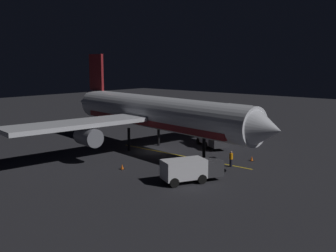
% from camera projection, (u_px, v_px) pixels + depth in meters
% --- Properties ---
extents(ground_plane, '(180.00, 180.00, 0.20)m').
position_uv_depth(ground_plane, '(156.00, 152.00, 50.85)').
color(ground_plane, '#26262A').
extents(apron_guide_stripe, '(0.39, 19.58, 0.01)m').
position_uv_depth(apron_guide_stripe, '(181.00, 156.00, 48.36)').
color(apron_guide_stripe, gold).
rests_on(apron_guide_stripe, ground_plane).
extents(airliner, '(37.76, 38.32, 12.56)m').
position_uv_depth(airliner, '(153.00, 113.00, 50.52)').
color(airliner, silver).
rests_on(airliner, ground_plane).
extents(baggage_truck, '(6.19, 4.46, 2.25)m').
position_uv_depth(baggage_truck, '(190.00, 170.00, 37.58)').
color(baggage_truck, silver).
rests_on(baggage_truck, ground_plane).
extents(catering_truck, '(4.78, 6.03, 2.60)m').
position_uv_depth(catering_truck, '(211.00, 137.00, 53.24)').
color(catering_truck, silver).
rests_on(catering_truck, ground_plane).
extents(ground_crew_worker, '(0.40, 0.40, 1.74)m').
position_uv_depth(ground_crew_worker, '(231.00, 159.00, 43.12)').
color(ground_crew_worker, black).
rests_on(ground_crew_worker, ground_plane).
extents(traffic_cone_near_left, '(0.50, 0.50, 0.55)m').
position_uv_depth(traffic_cone_near_left, '(208.00, 166.00, 42.59)').
color(traffic_cone_near_left, '#EA590F').
rests_on(traffic_cone_near_left, ground_plane).
extents(traffic_cone_near_right, '(0.50, 0.50, 0.55)m').
position_uv_depth(traffic_cone_near_right, '(252.00, 159.00, 45.80)').
color(traffic_cone_near_right, '#EA590F').
rests_on(traffic_cone_near_right, ground_plane).
extents(traffic_cone_under_wing, '(0.50, 0.50, 0.55)m').
position_uv_depth(traffic_cone_under_wing, '(122.00, 167.00, 42.16)').
color(traffic_cone_under_wing, '#EA590F').
rests_on(traffic_cone_under_wing, ground_plane).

